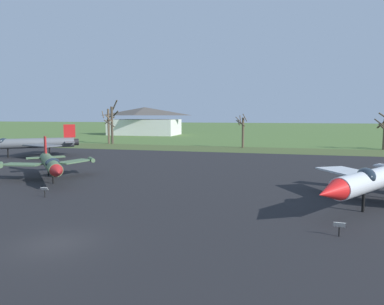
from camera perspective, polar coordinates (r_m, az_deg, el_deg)
name	(u,v)px	position (r m, az deg, el deg)	size (l,w,h in m)	color
ground_plane	(55,244)	(20.46, -21.41, -13.68)	(600.00, 600.00, 0.00)	#4C6B33
asphalt_apron	(165,182)	(35.68, -4.35, -4.83)	(90.82, 58.81, 0.05)	black
grass_verge_strip	(224,149)	(69.76, 5.31, 0.52)	(150.82, 12.00, 0.06)	#44542A
jet_fighter_front_left	(50,163)	(38.99, -22.08, -1.63)	(10.81, 11.26, 4.35)	#4C6B47
info_placard_front_left	(45,191)	(31.30, -22.88, -5.80)	(0.59, 0.36, 0.91)	black
jet_fighter_front_right	(378,177)	(29.25, 28.08, -3.61)	(11.68, 14.69, 5.35)	silver
info_placard_front_right	(339,227)	(21.50, 22.89, -11.18)	(0.65, 0.28, 0.88)	black
jet_fighter_rear_center	(28,143)	(62.04, -25.22, 1.39)	(14.52, 13.09, 5.25)	#565B60
bare_tree_far_left	(108,125)	(86.06, -13.46, 4.44)	(3.07, 3.41, 8.27)	brown
bare_tree_left_of_center	(112,123)	(85.66, -12.88, 4.73)	(3.01, 3.16, 10.40)	#42382D
bare_tree_center	(242,130)	(73.17, 8.23, 3.57)	(2.39, 2.25, 7.08)	brown
bare_tree_right_of_center	(384,130)	(78.17, 28.84, 3.17)	(3.02, 3.38, 7.47)	brown
visitor_building	(145,121)	(122.62, -7.72, 5.06)	(24.35, 14.92, 9.52)	silver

